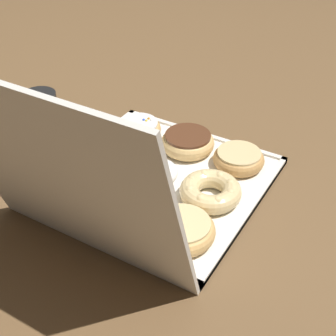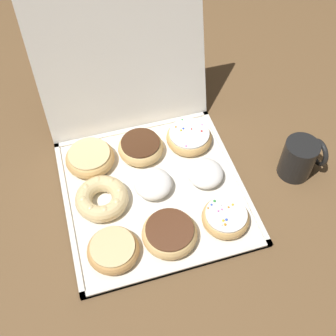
{
  "view_description": "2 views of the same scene",
  "coord_description": "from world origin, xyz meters",
  "px_view_note": "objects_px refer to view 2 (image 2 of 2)",
  "views": [
    {
      "loc": [
        -0.42,
        0.67,
        0.63
      ],
      "look_at": [
        -0.01,
        -0.02,
        0.03
      ],
      "focal_mm": 51.62,
      "sensor_mm": 36.0,
      "label": 1
    },
    {
      "loc": [
        -0.12,
        -0.53,
        0.81
      ],
      "look_at": [
        0.05,
        0.04,
        0.03
      ],
      "focal_mm": 43.71,
      "sensor_mm": 36.0,
      "label": 2
    }
  ],
  "objects_px": {
    "sprinkle_donut_2": "(226,217)",
    "sprinkle_donut_8": "(189,137)",
    "powdered_filled_donut_4": "(155,183)",
    "glazed_ring_donut_0": "(113,250)",
    "powdered_filled_donut_5": "(206,175)",
    "chocolate_frosted_donut_7": "(139,147)",
    "donut_box": "(154,192)",
    "cruller_donut_3": "(102,198)",
    "chocolate_frosted_donut_1": "(169,233)",
    "glazed_ring_donut_6": "(90,158)",
    "coffee_mug": "(300,158)"
  },
  "relations": [
    {
      "from": "sprinkle_donut_2",
      "to": "sprinkle_donut_8",
      "type": "xyz_separation_m",
      "value": [
        -0.0,
        0.25,
        0.0
      ]
    },
    {
      "from": "powdered_filled_donut_4",
      "to": "sprinkle_donut_8",
      "type": "xyz_separation_m",
      "value": [
        0.12,
        0.12,
        -0.0
      ]
    },
    {
      "from": "glazed_ring_donut_0",
      "to": "powdered_filled_donut_5",
      "type": "distance_m",
      "value": 0.28
    },
    {
      "from": "glazed_ring_donut_0",
      "to": "chocolate_frosted_donut_7",
      "type": "relative_size",
      "value": 0.97
    },
    {
      "from": "donut_box",
      "to": "sprinkle_donut_8",
      "type": "height_order",
      "value": "sprinkle_donut_8"
    },
    {
      "from": "donut_box",
      "to": "cruller_donut_3",
      "type": "relative_size",
      "value": 3.41
    },
    {
      "from": "powdered_filled_donut_4",
      "to": "powdered_filled_donut_5",
      "type": "height_order",
      "value": "powdered_filled_donut_4"
    },
    {
      "from": "cruller_donut_3",
      "to": "powdered_filled_donut_5",
      "type": "relative_size",
      "value": 1.41
    },
    {
      "from": "cruller_donut_3",
      "to": "powdered_filled_donut_4",
      "type": "relative_size",
      "value": 1.37
    },
    {
      "from": "glazed_ring_donut_0",
      "to": "chocolate_frosted_donut_7",
      "type": "xyz_separation_m",
      "value": [
        0.12,
        0.25,
        0.0
      ]
    },
    {
      "from": "glazed_ring_donut_0",
      "to": "chocolate_frosted_donut_1",
      "type": "height_order",
      "value": "chocolate_frosted_donut_1"
    },
    {
      "from": "chocolate_frosted_donut_7",
      "to": "glazed_ring_donut_0",
      "type": "bearing_deg",
      "value": -115.46
    },
    {
      "from": "chocolate_frosted_donut_7",
      "to": "donut_box",
      "type": "bearing_deg",
      "value": -88.46
    },
    {
      "from": "sprinkle_donut_8",
      "to": "chocolate_frosted_donut_7",
      "type": "bearing_deg",
      "value": 179.69
    },
    {
      "from": "glazed_ring_donut_6",
      "to": "sprinkle_donut_8",
      "type": "height_order",
      "value": "same"
    },
    {
      "from": "glazed_ring_donut_6",
      "to": "sprinkle_donut_8",
      "type": "distance_m",
      "value": 0.25
    },
    {
      "from": "cruller_donut_3",
      "to": "chocolate_frosted_donut_7",
      "type": "height_order",
      "value": "same"
    },
    {
      "from": "chocolate_frosted_donut_1",
      "to": "glazed_ring_donut_0",
      "type": "bearing_deg",
      "value": -179.03
    },
    {
      "from": "sprinkle_donut_8",
      "to": "powdered_filled_donut_5",
      "type": "bearing_deg",
      "value": -89.86
    },
    {
      "from": "powdered_filled_donut_4",
      "to": "sprinkle_donut_8",
      "type": "relative_size",
      "value": 0.76
    },
    {
      "from": "sprinkle_donut_8",
      "to": "coffee_mug",
      "type": "distance_m",
      "value": 0.27
    },
    {
      "from": "chocolate_frosted_donut_1",
      "to": "powdered_filled_donut_5",
      "type": "distance_m",
      "value": 0.18
    },
    {
      "from": "powdered_filled_donut_4",
      "to": "chocolate_frosted_donut_7",
      "type": "height_order",
      "value": "powdered_filled_donut_4"
    },
    {
      "from": "powdered_filled_donut_4",
      "to": "glazed_ring_donut_0",
      "type": "bearing_deg",
      "value": -133.1
    },
    {
      "from": "sprinkle_donut_8",
      "to": "glazed_ring_donut_0",
      "type": "bearing_deg",
      "value": -134.84
    },
    {
      "from": "donut_box",
      "to": "chocolate_frosted_donut_7",
      "type": "distance_m",
      "value": 0.12
    },
    {
      "from": "cruller_donut_3",
      "to": "glazed_ring_donut_6",
      "type": "xyz_separation_m",
      "value": [
        -0.01,
        0.12,
        -0.0
      ]
    },
    {
      "from": "donut_box",
      "to": "glazed_ring_donut_0",
      "type": "height_order",
      "value": "glazed_ring_donut_0"
    },
    {
      "from": "donut_box",
      "to": "powdered_filled_donut_5",
      "type": "distance_m",
      "value": 0.13
    },
    {
      "from": "sprinkle_donut_2",
      "to": "coffee_mug",
      "type": "height_order",
      "value": "coffee_mug"
    },
    {
      "from": "donut_box",
      "to": "coffee_mug",
      "type": "xyz_separation_m",
      "value": [
        0.35,
        -0.04,
        0.05
      ]
    },
    {
      "from": "donut_box",
      "to": "sprinkle_donut_8",
      "type": "distance_m",
      "value": 0.18
    },
    {
      "from": "chocolate_frosted_donut_1",
      "to": "cruller_donut_3",
      "type": "distance_m",
      "value": 0.18
    },
    {
      "from": "donut_box",
      "to": "sprinkle_donut_8",
      "type": "relative_size",
      "value": 3.55
    },
    {
      "from": "chocolate_frosted_donut_1",
      "to": "sprinkle_donut_2",
      "type": "height_order",
      "value": "chocolate_frosted_donut_1"
    },
    {
      "from": "donut_box",
      "to": "cruller_donut_3",
      "type": "distance_m",
      "value": 0.12
    },
    {
      "from": "glazed_ring_donut_0",
      "to": "donut_box",
      "type": "bearing_deg",
      "value": 46.77
    },
    {
      "from": "glazed_ring_donut_6",
      "to": "chocolate_frosted_donut_7",
      "type": "height_order",
      "value": "chocolate_frosted_donut_7"
    },
    {
      "from": "glazed_ring_donut_0",
      "to": "cruller_donut_3",
      "type": "xyz_separation_m",
      "value": [
        0.0,
        0.13,
        0.0
      ]
    },
    {
      "from": "cruller_donut_3",
      "to": "powdered_filled_donut_4",
      "type": "height_order",
      "value": "powdered_filled_donut_4"
    },
    {
      "from": "donut_box",
      "to": "sprinkle_donut_2",
      "type": "relative_size",
      "value": 3.91
    },
    {
      "from": "chocolate_frosted_donut_1",
      "to": "sprinkle_donut_2",
      "type": "xyz_separation_m",
      "value": [
        0.13,
        0.0,
        -0.0
      ]
    },
    {
      "from": "chocolate_frosted_donut_1",
      "to": "powdered_filled_donut_5",
      "type": "height_order",
      "value": "same"
    },
    {
      "from": "glazed_ring_donut_0",
      "to": "coffee_mug",
      "type": "relative_size",
      "value": 1.09
    },
    {
      "from": "glazed_ring_donut_6",
      "to": "powdered_filled_donut_5",
      "type": "bearing_deg",
      "value": -26.79
    },
    {
      "from": "glazed_ring_donut_6",
      "to": "chocolate_frosted_donut_1",
      "type": "bearing_deg",
      "value": -63.43
    },
    {
      "from": "glazed_ring_donut_6",
      "to": "coffee_mug",
      "type": "xyz_separation_m",
      "value": [
        0.48,
        -0.16,
        0.02
      ]
    },
    {
      "from": "chocolate_frosted_donut_1",
      "to": "chocolate_frosted_donut_7",
      "type": "xyz_separation_m",
      "value": [
        -0.0,
        0.25,
        0.0
      ]
    },
    {
      "from": "chocolate_frosted_donut_1",
      "to": "glazed_ring_donut_6",
      "type": "distance_m",
      "value": 0.28
    },
    {
      "from": "glazed_ring_donut_0",
      "to": "chocolate_frosted_donut_7",
      "type": "distance_m",
      "value": 0.28
    }
  ]
}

